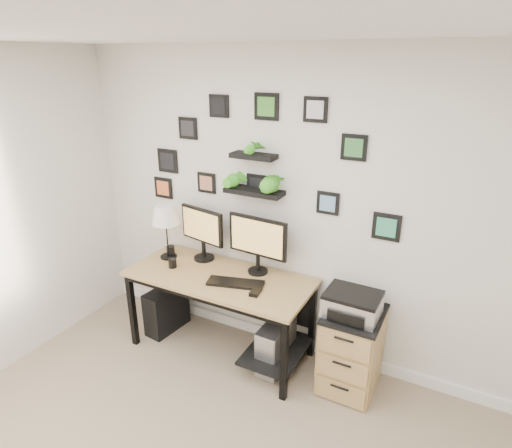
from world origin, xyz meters
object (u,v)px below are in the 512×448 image
Objects in this scene: mug at (173,263)px; file_cabinet at (351,350)px; pc_tower_black at (167,309)px; monitor_right at (258,240)px; printer at (352,304)px; desk at (225,288)px; table_lamp at (165,216)px; monitor_left at (202,230)px; pc_tower_grey at (276,346)px.

file_cabinet is (1.60, 0.15, -0.46)m from mug.
file_cabinet is (1.79, 0.07, 0.12)m from pc_tower_black.
printer is (0.87, -0.14, -0.29)m from monitor_right.
pc_tower_black is 1.85m from printer.
printer reaches higher than desk.
mug is at bearing -17.53° from pc_tower_black.
pc_tower_black is at bearing -177.89° from file_cabinet.
file_cabinet is at bearing 5.31° from mug.
table_lamp is at bearing 76.27° from pc_tower_black.
mug is 0.12× the size of file_cabinet.
table_lamp reaches higher than mug.
mug is (-0.15, -0.26, -0.25)m from monitor_left.
desk is 2.93× the size of monitor_right.
desk is 0.65m from pc_tower_grey.
printer is (1.77, 0.03, 0.55)m from pc_tower_black.
pc_tower_black is at bearing -151.64° from monitor_left.
monitor_right is 0.82× the size of file_cabinet.
monitor_right is at bearing 144.85° from pc_tower_grey.
table_lamp is at bearing -179.95° from file_cabinet.
pc_tower_black is 1.79m from file_cabinet.
monitor_right is 1.15m from file_cabinet.
monitor_left reaches higher than desk.
file_cabinet reaches higher than pc_tower_black.
file_cabinet is 0.43m from printer.
table_lamp reaches higher than monitor_right.
file_cabinet is at bearing 7.58° from pc_tower_grey.
pc_tower_black is 1.17m from pc_tower_grey.
pc_tower_grey is 0.63m from file_cabinet.
pc_tower_black is (-0.02, -0.06, -0.94)m from table_lamp.
table_lamp is (-0.87, -0.11, 0.11)m from monitor_right.
table_lamp is at bearing 175.99° from pc_tower_grey.
monitor_right is at bearing -0.34° from monitor_left.
monitor_left is at bearing 34.93° from pc_tower_black.
printer is (0.60, 0.05, 0.55)m from pc_tower_grey.
monitor_left is 1.21× the size of printer.
monitor_right is 0.91m from pc_tower_grey.
desk is 3.68× the size of pc_tower_black.
monitor_left is 0.56m from monitor_right.
monitor_left is 1.19m from pc_tower_grey.
pc_tower_grey is at bearing -175.20° from printer.
desk is at bearing 177.28° from pc_tower_grey.
monitor_right reaches higher than pc_tower_grey.
mug is 0.20× the size of printer.
table_lamp is 1.17× the size of pc_tower_black.
desk is at bearing -178.62° from printer.
pc_tower_black reaches higher than pc_tower_grey.
mug is (-0.71, -0.26, -0.26)m from monitor_right.
table_lamp reaches higher than desk.
desk is 0.79m from pc_tower_black.
pc_tower_black is (-0.34, -0.18, -0.82)m from monitor_left.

